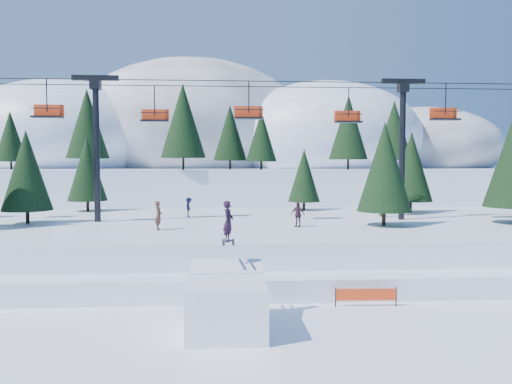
{
  "coord_description": "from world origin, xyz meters",
  "views": [
    {
      "loc": [
        -0.11,
        -17.84,
        6.45
      ],
      "look_at": [
        1.47,
        6.0,
        5.2
      ],
      "focal_mm": 35.0,
      "sensor_mm": 36.0,
      "label": 1
    }
  ],
  "objects": [
    {
      "name": "ground",
      "position": [
        0.0,
        0.0,
        0.0
      ],
      "size": [
        160.0,
        160.0,
        0.0
      ],
      "primitive_type": "plane",
      "color": "white",
      "rests_on": "ground"
    },
    {
      "name": "mid_shelf",
      "position": [
        0.0,
        18.0,
        1.25
      ],
      "size": [
        70.0,
        22.0,
        2.5
      ],
      "primitive_type": "cube",
      "color": "white",
      "rests_on": "ground"
    },
    {
      "name": "berm",
      "position": [
        0.0,
        8.0,
        0.55
      ],
      "size": [
        70.0,
        6.0,
        1.1
      ],
      "primitive_type": "cube",
      "color": "white",
      "rests_on": "ground"
    },
    {
      "name": "mountain_ridge",
      "position": [
        -5.09,
        73.35,
        9.64
      ],
      "size": [
        119.0,
        60.98,
        26.46
      ],
      "color": "white",
      "rests_on": "ground"
    },
    {
      "name": "jump_kicker",
      "position": [
        0.0,
        1.46,
        1.14
      ],
      "size": [
        3.01,
        4.28,
        5.0
      ],
      "color": "white",
      "rests_on": "ground"
    },
    {
      "name": "chairlift",
      "position": [
        1.0,
        18.05,
        9.32
      ],
      "size": [
        46.0,
        3.21,
        10.28
      ],
      "color": "black",
      "rests_on": "mid_shelf"
    },
    {
      "name": "conifer_stand",
      "position": [
        2.2,
        18.72,
        7.07
      ],
      "size": [
        62.95,
        16.71,
        9.97
      ],
      "color": "black",
      "rests_on": "mid_shelf"
    },
    {
      "name": "distant_skiers",
      "position": [
        -2.16,
        16.52,
        3.33
      ],
      "size": [
        30.51,
        8.67,
        1.79
      ],
      "color": "#222141",
      "rests_on": "mid_shelf"
    },
    {
      "name": "banner_near",
      "position": [
        6.42,
        4.36,
        0.54
      ],
      "size": [
        2.86,
        0.17,
        0.9
      ],
      "color": "black",
      "rests_on": "ground"
    },
    {
      "name": "banner_far",
      "position": [
        11.12,
        6.07,
        0.54
      ],
      "size": [
        2.6,
        1.24,
        0.9
      ],
      "color": "black",
      "rests_on": "ground"
    }
  ]
}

